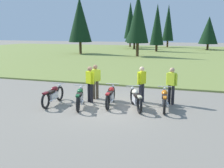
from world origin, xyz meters
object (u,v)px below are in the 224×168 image
object	(u,v)px
rider_checking_bike	(142,82)
rider_in_hivis_vest	(90,82)
motorcycle_orange	(164,99)
rider_with_back_turned	(172,84)
motorcycle_british_green	(80,97)
rider_near_row_end	(95,80)
motorcycle_maroon	(53,95)
motorcycle_cream	(136,98)
motorcycle_red	(110,96)

from	to	relation	value
rider_checking_bike	rider_in_hivis_vest	bearing A→B (deg)	-163.17
motorcycle_orange	rider_with_back_turned	xyz separation A→B (m)	(0.19, 0.90, 0.51)
motorcycle_british_green	rider_near_row_end	distance (m)	1.66
rider_in_hivis_vest	rider_near_row_end	xyz separation A→B (m)	(0.01, 0.64, 0.00)
motorcycle_orange	rider_in_hivis_vest	world-z (taller)	rider_in_hivis_vest
rider_in_hivis_vest	rider_checking_bike	distance (m)	2.37
rider_checking_bike	rider_near_row_end	bearing A→B (deg)	-178.79
motorcycle_orange	rider_in_hivis_vest	xyz separation A→B (m)	(-3.43, 0.14, 0.51)
motorcycle_british_green	rider_in_hivis_vest	bearing A→B (deg)	83.93
motorcycle_maroon	rider_checking_bike	world-z (taller)	rider_checking_bike
rider_near_row_end	motorcycle_orange	bearing A→B (deg)	-12.86
motorcycle_british_green	motorcycle_cream	size ratio (longest dim) A/B	1.04
motorcycle_red	motorcycle_orange	world-z (taller)	same
motorcycle_red	rider_near_row_end	size ratio (longest dim) A/B	1.25
rider_in_hivis_vest	motorcycle_red	bearing A→B (deg)	-13.55
motorcycle_maroon	rider_with_back_turned	size ratio (longest dim) A/B	1.26
motorcycle_british_green	rider_checking_bike	world-z (taller)	rider_checking_bike
motorcycle_orange	rider_near_row_end	world-z (taller)	rider_near_row_end
motorcycle_orange	rider_in_hivis_vest	size ratio (longest dim) A/B	1.26
motorcycle_maroon	motorcycle_cream	bearing A→B (deg)	8.05
motorcycle_orange	rider_with_back_turned	size ratio (longest dim) A/B	1.26
rider_with_back_turned	rider_checking_bike	size ratio (longest dim) A/B	1.00
motorcycle_orange	rider_in_hivis_vest	distance (m)	3.47
rider_with_back_turned	rider_checking_bike	xyz separation A→B (m)	(-1.34, -0.07, 0.00)
motorcycle_cream	rider_in_hivis_vest	size ratio (longest dim) A/B	1.17
rider_checking_bike	motorcycle_cream	bearing A→B (deg)	-91.44
motorcycle_cream	motorcycle_british_green	bearing A→B (deg)	-166.53
motorcycle_maroon	motorcycle_orange	size ratio (longest dim) A/B	1.00
rider_checking_bike	rider_near_row_end	xyz separation A→B (m)	(-2.26, -0.05, 0.00)
motorcycle_british_green	motorcycle_orange	distance (m)	3.61
motorcycle_maroon	rider_in_hivis_vest	distance (m)	1.76
motorcycle_red	motorcycle_british_green	bearing A→B (deg)	-150.03
motorcycle_british_green	rider_checking_bike	size ratio (longest dim) A/B	1.21
rider_near_row_end	motorcycle_cream	bearing A→B (deg)	-24.43
motorcycle_cream	rider_with_back_turned	world-z (taller)	rider_with_back_turned
rider_near_row_end	rider_in_hivis_vest	bearing A→B (deg)	-91.14
motorcycle_british_green	motorcycle_cream	distance (m)	2.41
motorcycle_maroon	rider_checking_bike	xyz separation A→B (m)	(3.70, 1.58, 0.51)
motorcycle_orange	motorcycle_red	bearing A→B (deg)	-177.09
motorcycle_maroon	motorcycle_red	xyz separation A→B (m)	(2.50, 0.64, 0.00)
rider_in_hivis_vest	rider_near_row_end	size ratio (longest dim) A/B	1.00
motorcycle_orange	motorcycle_british_green	bearing A→B (deg)	-167.26
motorcycle_cream	rider_near_row_end	world-z (taller)	rider_near_row_end
motorcycle_cream	rider_near_row_end	bearing A→B (deg)	155.57
motorcycle_orange	rider_checking_bike	world-z (taller)	rider_checking_bike
motorcycle_british_green	motorcycle_red	size ratio (longest dim) A/B	0.97
motorcycle_cream	rider_checking_bike	distance (m)	1.18
motorcycle_cream	rider_checking_bike	bearing A→B (deg)	88.56
motorcycle_british_green	rider_checking_bike	xyz separation A→B (m)	(2.37, 1.62, 0.51)
motorcycle_red	rider_near_row_end	world-z (taller)	rider_near_row_end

